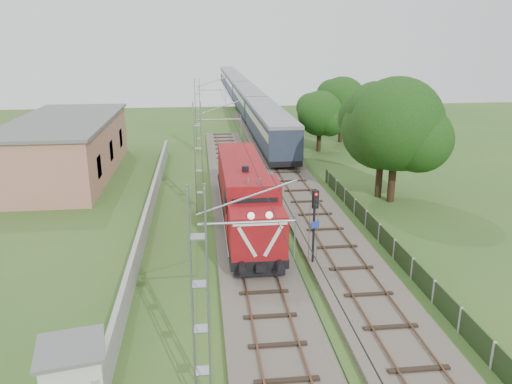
{
  "coord_description": "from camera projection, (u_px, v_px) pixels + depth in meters",
  "views": [
    {
      "loc": [
        -2.82,
        -22.14,
        12.2
      ],
      "look_at": [
        0.79,
        9.75,
        2.2
      ],
      "focal_mm": 35.0,
      "sensor_mm": 36.0,
      "label": 1
    }
  ],
  "objects": [
    {
      "name": "tree_b",
      "position": [
        384.0,
        129.0,
        38.22
      ],
      "size": [
        6.72,
        6.4,
        8.71
      ],
      "color": "#3B2618",
      "rests_on": "ground"
    },
    {
      "name": "ground",
      "position": [
        262.0,
        292.0,
        24.94
      ],
      "size": [
        140.0,
        140.0,
        0.0
      ],
      "primitive_type": "plane",
      "color": "#2F5620",
      "rests_on": "ground"
    },
    {
      "name": "tree_d",
      "position": [
        343.0,
        102.0,
        59.13
      ],
      "size": [
        6.01,
        5.73,
        7.8
      ],
      "color": "#3B2618",
      "rests_on": "ground"
    },
    {
      "name": "coach_rake",
      "position": [
        241.0,
        91.0,
        91.86
      ],
      "size": [
        3.27,
        97.52,
        3.78
      ],
      "color": "black",
      "rests_on": "ground"
    },
    {
      "name": "catenary",
      "position": [
        199.0,
        159.0,
        34.8
      ],
      "size": [
        3.31,
        70.0,
        8.0
      ],
      "color": "gray",
      "rests_on": "ground"
    },
    {
      "name": "station_building",
      "position": [
        66.0,
        147.0,
        45.31
      ],
      "size": [
        8.4,
        20.4,
        5.22
      ],
      "color": "#B0735F",
      "rests_on": "ground"
    },
    {
      "name": "locomotive",
      "position": [
        245.0,
        193.0,
        33.13
      ],
      "size": [
        3.03,
        17.33,
        4.4
      ],
      "color": "black",
      "rests_on": "ground"
    },
    {
      "name": "track_side",
      "position": [
        290.0,
        178.0,
        44.39
      ],
      "size": [
        4.2,
        80.0,
        0.45
      ],
      "color": "#6B6054",
      "rests_on": "ground"
    },
    {
      "name": "track_main",
      "position": [
        248.0,
        236.0,
        31.52
      ],
      "size": [
        4.2,
        70.0,
        0.45
      ],
      "color": "#6B6054",
      "rests_on": "ground"
    },
    {
      "name": "signal_post",
      "position": [
        315.0,
        215.0,
        26.71
      ],
      "size": [
        0.49,
        0.39,
        4.51
      ],
      "color": "black",
      "rests_on": "ground"
    },
    {
      "name": "relay_hut",
      "position": [
        73.0,
        375.0,
        17.02
      ],
      "size": [
        2.61,
        2.61,
        2.3
      ],
      "color": "silver",
      "rests_on": "ground"
    },
    {
      "name": "fence",
      "position": [
        395.0,
        249.0,
        28.46
      ],
      "size": [
        0.12,
        32.0,
        1.2
      ],
      "color": "black",
      "rests_on": "ground"
    },
    {
      "name": "tree_c",
      "position": [
        320.0,
        114.0,
        54.39
      ],
      "size": [
        5.16,
        4.91,
        6.69
      ],
      "color": "#3B2618",
      "rests_on": "ground"
    },
    {
      "name": "tree_a",
      "position": [
        398.0,
        125.0,
        36.93
      ],
      "size": [
        7.35,
        7.0,
        9.52
      ],
      "color": "#3B2618",
      "rests_on": "ground"
    },
    {
      "name": "boundary_wall",
      "position": [
        151.0,
        206.0,
        35.4
      ],
      "size": [
        0.25,
        40.0,
        1.5
      ],
      "primitive_type": "cube",
      "color": "#9E9E99",
      "rests_on": "ground"
    }
  ]
}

